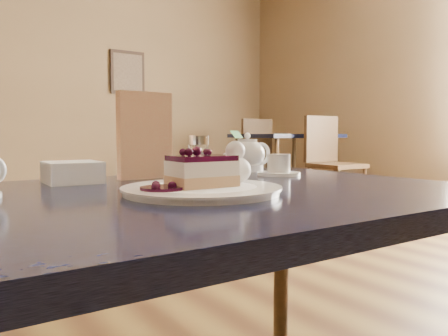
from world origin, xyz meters
TOP-DOWN VIEW (x-y plane):
  - main_table at (0.01, 0.33)m, footprint 1.14×0.78m
  - dessert_plate at (0.01, 0.28)m, footprint 0.28×0.28m
  - cheesecake_slice at (0.01, 0.28)m, footprint 0.11×0.08m
  - whipped_cream at (0.09, 0.29)m, footprint 0.06×0.06m
  - berry_sauce at (-0.07, 0.28)m, footprint 0.07×0.07m
  - tea_set at (0.37, 0.59)m, footprint 0.15×0.26m
  - menu_card at (0.04, 0.59)m, footprint 0.13×0.03m
  - sugar_shaker at (0.19, 0.59)m, footprint 0.06×0.06m
  - napkin_stack at (-0.13, 0.59)m, footprint 0.11×0.11m
  - bg_table_far_right at (3.11, 3.42)m, footprint 1.12×1.98m

SIDE VIEW (x-z plane):
  - bg_table_far_right at x=3.11m, z-range -0.58..0.74m
  - main_table at x=0.01m, z-range 0.28..0.98m
  - dessert_plate at x=0.01m, z-range 0.70..0.71m
  - berry_sauce at x=-0.07m, z-range 0.71..0.72m
  - napkin_stack at x=-0.13m, z-range 0.70..0.75m
  - whipped_cream at x=0.09m, z-range 0.71..0.77m
  - cheesecake_slice at x=0.01m, z-range 0.71..0.77m
  - tea_set at x=0.37m, z-range 0.69..0.79m
  - sugar_shaker at x=0.19m, z-range 0.70..0.81m
  - menu_card at x=0.04m, z-range 0.70..0.91m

